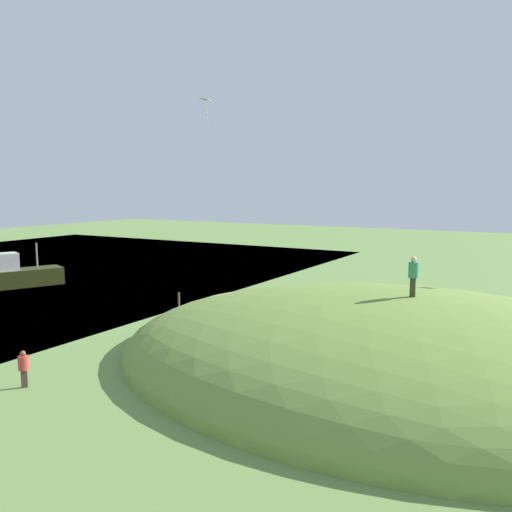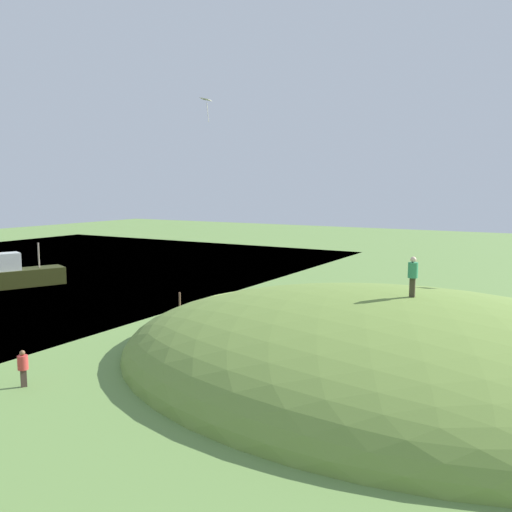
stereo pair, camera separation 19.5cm
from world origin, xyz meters
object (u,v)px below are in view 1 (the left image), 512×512
Objects in this scene: person_on_hilltop at (413,272)px; kite_1 at (205,100)px; person_walking_path at (23,365)px; mooring_post at (179,300)px; boat_on_lake at (11,275)px.

kite_1 is (-15.77, 6.42, 9.51)m from person_on_hilltop.
mooring_post is at bearing -138.89° from person_walking_path.
boat_on_lake is 22.33m from kite_1.
person_walking_path reaches higher than mooring_post.
kite_1 is at bearing 57.65° from mooring_post.
boat_on_lake is 4.30× the size of person_on_hilltop.
mooring_post is (-16.90, 4.64, -3.95)m from person_on_hilltop.
person_on_hilltop is 1.16× the size of person_walking_path.
person_walking_path is 0.98× the size of kite_1.
person_on_hilltop is 17.22m from person_walking_path.
kite_1 is (18.00, 2.44, 12.98)m from boat_on_lake.
person_on_hilltop is 19.50m from kite_1.
mooring_post is at bearing 114.90° from boat_on_lake.
boat_on_lake is 34.18m from person_on_hilltop.
mooring_post is at bearing -122.35° from kite_1.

